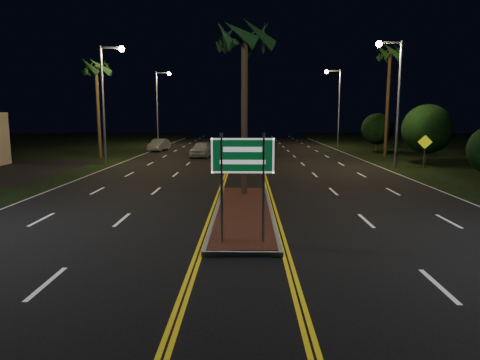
{
  "coord_description": "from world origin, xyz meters",
  "views": [
    {
      "loc": [
        0.12,
        -9.32,
        3.87
      ],
      "look_at": [
        -0.08,
        3.43,
        1.9
      ],
      "focal_mm": 32.0,
      "sensor_mm": 36.0,
      "label": 1
    }
  ],
  "objects_px": {
    "median_island": "(244,212)",
    "car_near": "(202,148)",
    "palm_left_far": "(96,68)",
    "shrub_mid": "(427,129)",
    "highway_sign": "(243,166)",
    "palm_median": "(244,37)",
    "warning_sign": "(425,147)",
    "streetlight_left_far": "(160,99)",
    "streetlight_right_mid": "(394,89)",
    "palm_right_far": "(390,54)",
    "shrub_far": "(377,129)",
    "car_far": "(159,144)",
    "streetlight_left_mid": "(108,91)",
    "streetlight_right_far": "(336,99)"
  },
  "relations": [
    {
      "from": "median_island",
      "to": "car_near",
      "type": "relative_size",
      "value": 2.04
    },
    {
      "from": "palm_left_far",
      "to": "shrub_mid",
      "type": "xyz_separation_m",
      "value": [
        26.8,
        -4.0,
        -5.02
      ]
    },
    {
      "from": "highway_sign",
      "to": "palm_median",
      "type": "xyz_separation_m",
      "value": [
        0.0,
        7.7,
        4.87
      ]
    },
    {
      "from": "warning_sign",
      "to": "car_near",
      "type": "bearing_deg",
      "value": 174.03
    },
    {
      "from": "streetlight_left_far",
      "to": "palm_median",
      "type": "bearing_deg",
      "value": -72.42
    },
    {
      "from": "streetlight_right_mid",
      "to": "palm_right_far",
      "type": "height_order",
      "value": "palm_right_far"
    },
    {
      "from": "streetlight_right_mid",
      "to": "car_near",
      "type": "xyz_separation_m",
      "value": [
        -14.61,
        7.68,
        -4.82
      ]
    },
    {
      "from": "highway_sign",
      "to": "palm_median",
      "type": "relative_size",
      "value": 0.39
    },
    {
      "from": "median_island",
      "to": "streetlight_right_mid",
      "type": "bearing_deg",
      "value": 54.72
    },
    {
      "from": "shrub_far",
      "to": "car_far",
      "type": "xyz_separation_m",
      "value": [
        -23.07,
        0.2,
        -1.61
      ]
    },
    {
      "from": "shrub_far",
      "to": "car_far",
      "type": "height_order",
      "value": "shrub_far"
    },
    {
      "from": "highway_sign",
      "to": "car_near",
      "type": "distance_m",
      "value": 27.22
    },
    {
      "from": "streetlight_left_mid",
      "to": "palm_left_far",
      "type": "xyz_separation_m",
      "value": [
        -2.19,
        4.0,
        2.09
      ]
    },
    {
      "from": "streetlight_right_far",
      "to": "warning_sign",
      "type": "relative_size",
      "value": 3.79
    },
    {
      "from": "palm_median",
      "to": "median_island",
      "type": "bearing_deg",
      "value": -90.0
    },
    {
      "from": "palm_right_far",
      "to": "car_far",
      "type": "distance_m",
      "value": 24.43
    },
    {
      "from": "shrub_far",
      "to": "warning_sign",
      "type": "relative_size",
      "value": 1.67
    },
    {
      "from": "streetlight_right_mid",
      "to": "shrub_far",
      "type": "distance_m",
      "value": 14.74
    },
    {
      "from": "shrub_mid",
      "to": "median_island",
      "type": "bearing_deg",
      "value": -129.47
    },
    {
      "from": "warning_sign",
      "to": "car_far",
      "type": "bearing_deg",
      "value": 166.02
    },
    {
      "from": "median_island",
      "to": "palm_left_far",
      "type": "xyz_separation_m",
      "value": [
        -12.8,
        21.0,
        7.66
      ]
    },
    {
      "from": "car_far",
      "to": "warning_sign",
      "type": "bearing_deg",
      "value": -24.13
    },
    {
      "from": "streetlight_right_far",
      "to": "warning_sign",
      "type": "xyz_separation_m",
      "value": [
        2.39,
        -20.18,
        -4.12
      ]
    },
    {
      "from": "shrub_far",
      "to": "palm_left_far",
      "type": "bearing_deg",
      "value": -163.26
    },
    {
      "from": "streetlight_left_mid",
      "to": "streetlight_right_mid",
      "type": "bearing_deg",
      "value": -5.38
    },
    {
      "from": "streetlight_right_mid",
      "to": "palm_median",
      "type": "xyz_separation_m",
      "value": [
        -10.61,
        -11.5,
        1.62
      ]
    },
    {
      "from": "streetlight_right_far",
      "to": "palm_right_far",
      "type": "xyz_separation_m",
      "value": [
        2.19,
        -12.0,
        3.49
      ]
    },
    {
      "from": "shrub_far",
      "to": "streetlight_left_mid",
      "type": "bearing_deg",
      "value": -153.82
    },
    {
      "from": "streetlight_left_far",
      "to": "streetlight_right_mid",
      "type": "xyz_separation_m",
      "value": [
        21.23,
        -22.0,
        0.0
      ]
    },
    {
      "from": "streetlight_left_far",
      "to": "streetlight_right_mid",
      "type": "bearing_deg",
      "value": -46.03
    },
    {
      "from": "palm_right_far",
      "to": "shrub_mid",
      "type": "height_order",
      "value": "palm_right_far"
    },
    {
      "from": "palm_median",
      "to": "streetlight_left_far",
      "type": "bearing_deg",
      "value": 107.58
    },
    {
      "from": "shrub_mid",
      "to": "warning_sign",
      "type": "xyz_separation_m",
      "value": [
        -1.0,
        -2.18,
        -1.19
      ]
    },
    {
      "from": "shrub_far",
      "to": "car_far",
      "type": "relative_size",
      "value": 0.91
    },
    {
      "from": "streetlight_left_mid",
      "to": "car_far",
      "type": "bearing_deg",
      "value": 83.74
    },
    {
      "from": "palm_right_far",
      "to": "palm_median",
      "type": "bearing_deg",
      "value": -123.28
    },
    {
      "from": "streetlight_left_mid",
      "to": "streetlight_left_far",
      "type": "height_order",
      "value": "same"
    },
    {
      "from": "streetlight_left_far",
      "to": "shrub_far",
      "type": "xyz_separation_m",
      "value": [
        24.41,
        -8.0,
        -3.32
      ]
    },
    {
      "from": "shrub_far",
      "to": "car_far",
      "type": "distance_m",
      "value": 23.13
    },
    {
      "from": "median_island",
      "to": "car_near",
      "type": "bearing_deg",
      "value": 99.99
    },
    {
      "from": "streetlight_right_mid",
      "to": "palm_median",
      "type": "relative_size",
      "value": 1.08
    },
    {
      "from": "streetlight_right_mid",
      "to": "palm_median",
      "type": "bearing_deg",
      "value": -132.7
    },
    {
      "from": "shrub_mid",
      "to": "shrub_far",
      "type": "bearing_deg",
      "value": 90.95
    },
    {
      "from": "streetlight_left_far",
      "to": "shrub_mid",
      "type": "relative_size",
      "value": 1.95
    },
    {
      "from": "streetlight_right_mid",
      "to": "palm_left_far",
      "type": "height_order",
      "value": "streetlight_right_mid"
    },
    {
      "from": "streetlight_right_far",
      "to": "palm_left_far",
      "type": "distance_m",
      "value": 27.36
    },
    {
      "from": "median_island",
      "to": "streetlight_left_mid",
      "type": "height_order",
      "value": "streetlight_left_mid"
    },
    {
      "from": "median_island",
      "to": "car_near",
      "type": "xyz_separation_m",
      "value": [
        -3.99,
        22.68,
        0.75
      ]
    },
    {
      "from": "streetlight_right_mid",
      "to": "palm_left_far",
      "type": "relative_size",
      "value": 1.02
    },
    {
      "from": "streetlight_left_far",
      "to": "streetlight_right_far",
      "type": "distance_m",
      "value": 21.32
    }
  ]
}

